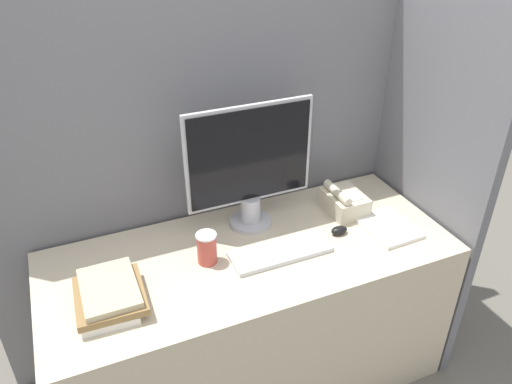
{
  "coord_description": "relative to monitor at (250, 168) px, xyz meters",
  "views": [
    {
      "loc": [
        -0.6,
        -1.11,
        1.97
      ],
      "look_at": [
        0.04,
        0.37,
        0.98
      ],
      "focal_mm": 35.0,
      "sensor_mm": 36.0,
      "label": 1
    }
  ],
  "objects": [
    {
      "name": "monitor",
      "position": [
        0.0,
        0.0,
        0.0
      ],
      "size": [
        0.54,
        0.18,
        0.54
      ],
      "color": "#B7B7BC",
      "rests_on": "desk"
    },
    {
      "name": "coffee_cup",
      "position": [
        -0.25,
        -0.17,
        -0.2
      ],
      "size": [
        0.08,
        0.08,
        0.13
      ],
      "color": "#BF4C3F",
      "rests_on": "desk"
    },
    {
      "name": "mouse",
      "position": [
        0.31,
        -0.22,
        -0.25
      ],
      "size": [
        0.07,
        0.04,
        0.04
      ],
      "color": "black",
      "rests_on": "desk"
    },
    {
      "name": "keyboard",
      "position": [
        0.03,
        -0.24,
        -0.26
      ],
      "size": [
        0.4,
        0.14,
        0.02
      ],
      "color": "silver",
      "rests_on": "desk"
    },
    {
      "name": "desk",
      "position": [
        -0.07,
        -0.18,
        -0.64
      ],
      "size": [
        1.64,
        0.68,
        0.73
      ],
      "color": "beige",
      "rests_on": "ground_plane"
    },
    {
      "name": "desk_telephone",
      "position": [
        0.42,
        -0.08,
        -0.22
      ],
      "size": [
        0.15,
        0.2,
        0.12
      ],
      "color": "beige",
      "rests_on": "desk"
    },
    {
      "name": "cubicle_panel_right",
      "position": [
        0.78,
        -0.15,
        -0.15
      ],
      "size": [
        0.04,
        0.74,
        1.71
      ],
      "color": "slate",
      "rests_on": "ground_plane"
    },
    {
      "name": "paper_pile",
      "position": [
        0.52,
        -0.27,
        -0.26
      ],
      "size": [
        0.2,
        0.25,
        0.02
      ],
      "color": "white",
      "rests_on": "desk"
    },
    {
      "name": "book_stack",
      "position": [
        -0.64,
        -0.26,
        -0.23
      ],
      "size": [
        0.24,
        0.3,
        0.08
      ],
      "color": "silver",
      "rests_on": "desk"
    },
    {
      "name": "cubicle_panel_rear",
      "position": [
        -0.07,
        0.19,
        -0.15
      ],
      "size": [
        2.04,
        0.04,
        1.71
      ],
      "color": "slate",
      "rests_on": "ground_plane"
    }
  ]
}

